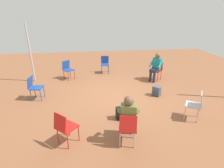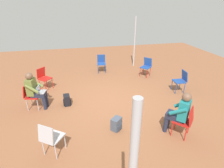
{
  "view_description": "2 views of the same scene",
  "coord_description": "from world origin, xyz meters",
  "px_view_note": "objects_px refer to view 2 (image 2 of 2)",
  "views": [
    {
      "loc": [
        -5.64,
        0.96,
        2.9
      ],
      "look_at": [
        -0.19,
        0.23,
        0.62
      ],
      "focal_mm": 28.0,
      "sensor_mm": 36.0,
      "label": 1
    },
    {
      "loc": [
        -0.97,
        -5.14,
        3.18
      ],
      "look_at": [
        0.09,
        -0.32,
        0.83
      ],
      "focal_mm": 28.0,
      "sensor_mm": 36.0,
      "label": 2
    }
  ],
  "objects_px": {
    "person_with_laptop": "(35,89)",
    "person_in_teal": "(180,111)",
    "chair_southwest": "(50,137)",
    "chair_southeast": "(185,120)",
    "chair_northwest": "(44,77)",
    "chair_east": "(181,80)",
    "chair_west": "(31,94)",
    "backpack_by_empty_chair": "(116,124)",
    "backpack_near_laptop_user": "(67,101)",
    "chair_northeast": "(146,66)",
    "chair_north": "(101,62)"
  },
  "relations": [
    {
      "from": "backpack_near_laptop_user",
      "to": "person_with_laptop",
      "type": "bearing_deg",
      "value": 179.19
    },
    {
      "from": "chair_northeast",
      "to": "chair_west",
      "type": "distance_m",
      "value": 5.0
    },
    {
      "from": "chair_southeast",
      "to": "backpack_near_laptop_user",
      "type": "xyz_separation_m",
      "value": [
        -2.94,
        2.19,
        -0.34
      ]
    },
    {
      "from": "person_with_laptop",
      "to": "backpack_by_empty_chair",
      "type": "bearing_deg",
      "value": 66.88
    },
    {
      "from": "chair_southeast",
      "to": "backpack_by_empty_chair",
      "type": "xyz_separation_m",
      "value": [
        -1.62,
        0.61,
        -0.34
      ]
    },
    {
      "from": "chair_northwest",
      "to": "chair_east",
      "type": "relative_size",
      "value": 1.0
    },
    {
      "from": "backpack_near_laptop_user",
      "to": "backpack_by_empty_chair",
      "type": "distance_m",
      "value": 2.06
    },
    {
      "from": "chair_north",
      "to": "chair_west",
      "type": "relative_size",
      "value": 1.0
    },
    {
      "from": "chair_southeast",
      "to": "chair_southwest",
      "type": "distance_m",
      "value": 3.23
    },
    {
      "from": "chair_northwest",
      "to": "backpack_by_empty_chair",
      "type": "distance_m",
      "value": 3.77
    },
    {
      "from": "chair_north",
      "to": "person_in_teal",
      "type": "distance_m",
      "value": 5.01
    },
    {
      "from": "chair_north",
      "to": "chair_northeast",
      "type": "distance_m",
      "value": 2.17
    },
    {
      "from": "chair_southwest",
      "to": "backpack_near_laptop_user",
      "type": "xyz_separation_m",
      "value": [
        0.29,
        2.1,
        -0.34
      ]
    },
    {
      "from": "chair_southwest",
      "to": "backpack_by_empty_chair",
      "type": "distance_m",
      "value": 1.73
    },
    {
      "from": "chair_southwest",
      "to": "chair_west",
      "type": "distance_m",
      "value": 2.3
    },
    {
      "from": "chair_southeast",
      "to": "person_in_teal",
      "type": "relative_size",
      "value": 0.69
    },
    {
      "from": "chair_north",
      "to": "backpack_by_empty_chair",
      "type": "bearing_deg",
      "value": 93.02
    },
    {
      "from": "backpack_by_empty_chair",
      "to": "backpack_near_laptop_user",
      "type": "bearing_deg",
      "value": 129.94
    },
    {
      "from": "chair_north",
      "to": "chair_northwest",
      "type": "height_order",
      "value": "same"
    },
    {
      "from": "chair_northwest",
      "to": "chair_northeast",
      "type": "bearing_deg",
      "value": 137.18
    },
    {
      "from": "chair_west",
      "to": "person_with_laptop",
      "type": "height_order",
      "value": "person_with_laptop"
    },
    {
      "from": "chair_northeast",
      "to": "person_in_teal",
      "type": "distance_m",
      "value": 3.98
    },
    {
      "from": "chair_southeast",
      "to": "chair_southwest",
      "type": "height_order",
      "value": "same"
    },
    {
      "from": "chair_west",
      "to": "person_with_laptop",
      "type": "relative_size",
      "value": 0.69
    },
    {
      "from": "chair_north",
      "to": "chair_west",
      "type": "xyz_separation_m",
      "value": [
        -2.73,
        -2.74,
        0.0
      ]
    },
    {
      "from": "person_in_teal",
      "to": "backpack_by_empty_chair",
      "type": "bearing_deg",
      "value": 118.79
    },
    {
      "from": "chair_west",
      "to": "person_with_laptop",
      "type": "xyz_separation_m",
      "value": [
        0.17,
        -0.04,
        0.2
      ]
    },
    {
      "from": "person_with_laptop",
      "to": "person_in_teal",
      "type": "height_order",
      "value": "same"
    },
    {
      "from": "chair_north",
      "to": "chair_northwest",
      "type": "bearing_deg",
      "value": 34.94
    },
    {
      "from": "chair_west",
      "to": "backpack_by_empty_chair",
      "type": "distance_m",
      "value": 2.93
    },
    {
      "from": "chair_northwest",
      "to": "chair_east",
      "type": "height_order",
      "value": "same"
    },
    {
      "from": "chair_northeast",
      "to": "person_with_laptop",
      "type": "height_order",
      "value": "person_with_laptop"
    },
    {
      "from": "chair_east",
      "to": "backpack_near_laptop_user",
      "type": "xyz_separation_m",
      "value": [
        -4.24,
        -0.06,
        -0.34
      ]
    },
    {
      "from": "chair_north",
      "to": "person_with_laptop",
      "type": "height_order",
      "value": "person_with_laptop"
    },
    {
      "from": "chair_southeast",
      "to": "backpack_by_empty_chair",
      "type": "distance_m",
      "value": 1.77
    },
    {
      "from": "chair_northeast",
      "to": "chair_north",
      "type": "bearing_deg",
      "value": 23.76
    },
    {
      "from": "chair_north",
      "to": "chair_west",
      "type": "bearing_deg",
      "value": 52.24
    },
    {
      "from": "backpack_by_empty_chair",
      "to": "person_with_laptop",
      "type": "bearing_deg",
      "value": 144.68
    },
    {
      "from": "chair_west",
      "to": "chair_southeast",
      "type": "bearing_deg",
      "value": 73.14
    },
    {
      "from": "chair_west",
      "to": "chair_southwest",
      "type": "bearing_deg",
      "value": 32.68
    },
    {
      "from": "chair_northeast",
      "to": "chair_southwest",
      "type": "distance_m",
      "value": 5.52
    },
    {
      "from": "chair_southwest",
      "to": "chair_southeast",
      "type": "bearing_deg",
      "value": 32.49
    },
    {
      "from": "chair_southwest",
      "to": "person_with_laptop",
      "type": "height_order",
      "value": "person_with_laptop"
    },
    {
      "from": "person_in_teal",
      "to": "chair_northwest",
      "type": "bearing_deg",
      "value": 93.16
    },
    {
      "from": "chair_southeast",
      "to": "chair_northeast",
      "type": "bearing_deg",
      "value": 37.88
    },
    {
      "from": "chair_southeast",
      "to": "chair_northwest",
      "type": "xyz_separation_m",
      "value": [
        -3.82,
        3.66,
        0.0
      ]
    },
    {
      "from": "chair_west",
      "to": "backpack_near_laptop_user",
      "type": "distance_m",
      "value": 1.14
    },
    {
      "from": "backpack_near_laptop_user",
      "to": "chair_west",
      "type": "bearing_deg",
      "value": 177.43
    },
    {
      "from": "chair_northeast",
      "to": "chair_west",
      "type": "xyz_separation_m",
      "value": [
        -4.67,
        -1.79,
        0.0
      ]
    },
    {
      "from": "chair_east",
      "to": "chair_northwest",
      "type": "bearing_deg",
      "value": 78.96
    }
  ]
}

